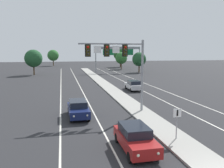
% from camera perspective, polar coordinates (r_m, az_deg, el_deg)
% --- Properties ---
extents(median_island, '(2.40, 110.00, 0.15)m').
position_cam_1_polar(median_island, '(28.66, 3.67, -4.29)').
color(median_island, '#9E9B93').
rests_on(median_island, ground).
extents(lane_stripe_oncoming_center, '(0.14, 100.00, 0.01)m').
position_cam_1_polar(lane_stripe_oncoming_center, '(34.60, -7.07, -2.29)').
color(lane_stripe_oncoming_center, silver).
rests_on(lane_stripe_oncoming_center, ground).
extents(lane_stripe_receding_center, '(0.14, 100.00, 0.01)m').
position_cam_1_polar(lane_stripe_receding_center, '(36.64, 7.74, -1.71)').
color(lane_stripe_receding_center, silver).
rests_on(lane_stripe_receding_center, ground).
extents(edge_stripe_left, '(0.14, 100.00, 0.01)m').
position_cam_1_polar(edge_stripe_left, '(34.47, -12.54, -2.47)').
color(edge_stripe_left, silver).
rests_on(edge_stripe_left, ground).
extents(edge_stripe_right, '(0.14, 100.00, 0.01)m').
position_cam_1_polar(edge_stripe_right, '(37.89, 12.43, -1.51)').
color(edge_stripe_right, silver).
rests_on(edge_stripe_right, ground).
extents(overhead_signal_mast, '(6.53, 0.44, 7.20)m').
position_cam_1_polar(overhead_signal_mast, '(22.85, 2.16, 6.20)').
color(overhead_signal_mast, gray).
rests_on(overhead_signal_mast, median_island).
extents(median_sign_post, '(0.60, 0.10, 2.20)m').
position_cam_1_polar(median_sign_post, '(16.85, 15.78, -8.26)').
color(median_sign_post, gray).
rests_on(median_sign_post, median_island).
extents(car_oncoming_red, '(1.86, 4.48, 1.58)m').
position_cam_1_polar(car_oncoming_red, '(15.06, 5.73, -13.05)').
color(car_oncoming_red, maroon).
rests_on(car_oncoming_red, ground).
extents(car_oncoming_navy, '(1.90, 4.50, 1.58)m').
position_cam_1_polar(car_oncoming_navy, '(22.32, -8.37, -6.02)').
color(car_oncoming_navy, '#141E4C').
rests_on(car_oncoming_navy, ground).
extents(car_receding_silver, '(1.87, 4.49, 1.58)m').
position_cam_1_polar(car_receding_silver, '(37.09, 5.30, -0.28)').
color(car_receding_silver, '#B7B7BC').
rests_on(car_receding_silver, ground).
extents(highway_sign_gantry, '(13.28, 0.42, 7.50)m').
position_cam_1_polar(highway_sign_gantry, '(66.76, 1.52, 8.11)').
color(highway_sign_gantry, gray).
rests_on(highway_sign_gantry, ground).
extents(tree_far_left_b, '(4.56, 4.56, 6.60)m').
position_cam_1_polar(tree_far_left_b, '(63.48, -18.86, 6.00)').
color(tree_far_left_b, '#4C3823').
rests_on(tree_far_left_b, ground).
extents(tree_far_right_a, '(4.04, 4.04, 5.84)m').
position_cam_1_polar(tree_far_right_a, '(79.06, 2.31, 6.42)').
color(tree_far_right_a, '#4C3823').
rests_on(tree_far_right_a, ground).
extents(tree_far_right_b, '(5.45, 5.45, 7.88)m').
position_cam_1_polar(tree_far_right_b, '(90.06, 2.08, 7.49)').
color(tree_far_right_b, '#4C3823').
rests_on(tree_far_right_b, ground).
extents(tree_far_right_c, '(4.05, 4.05, 5.87)m').
position_cam_1_polar(tree_far_right_c, '(67.83, 6.73, 6.09)').
color(tree_far_right_c, '#4C3823').
rests_on(tree_far_right_c, ground).
extents(tree_far_left_c, '(4.64, 4.64, 6.71)m').
position_cam_1_polar(tree_far_left_c, '(99.59, -14.36, 6.87)').
color(tree_far_left_c, '#4C3823').
rests_on(tree_far_left_c, ground).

